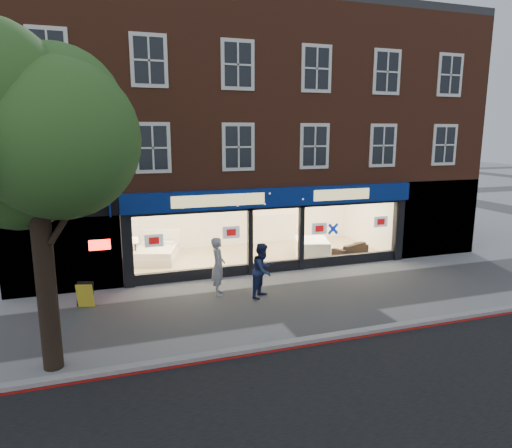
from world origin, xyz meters
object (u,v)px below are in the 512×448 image
pedestrian_blue (263,270)px  a_board (85,295)px  mattress_stack (312,247)px  sofa (350,249)px  display_bed (156,253)px  pedestrian_grey (218,266)px

pedestrian_blue → a_board: bearing=125.2°
mattress_stack → a_board: size_ratio=2.59×
sofa → pedestrian_blue: pedestrian_blue is taller
mattress_stack → pedestrian_blue: bearing=-132.7°
display_bed → pedestrian_grey: 4.71m
pedestrian_grey → sofa: bearing=-54.7°
pedestrian_grey → pedestrian_blue: bearing=-105.5°
mattress_stack → sofa: 1.69m
pedestrian_grey → mattress_stack: bearing=-44.2°
sofa → pedestrian_blue: size_ratio=0.96×
display_bed → mattress_stack: (6.50, -1.17, 0.01)m
mattress_stack → pedestrian_blue: 5.39m
sofa → pedestrian_grey: size_ratio=0.90×
display_bed → a_board: display_bed is taller
sofa → a_board: bearing=-9.1°
pedestrian_grey → pedestrian_blue: (1.31, -0.70, -0.07)m
a_board → pedestrian_blue: pedestrian_blue is taller
mattress_stack → pedestrian_blue: (-3.64, -3.95, 0.47)m
mattress_stack → sofa: mattress_stack is taller
pedestrian_grey → pedestrian_blue: 1.49m
mattress_stack → sofa: bearing=-16.6°
a_board → pedestrian_grey: 4.22m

